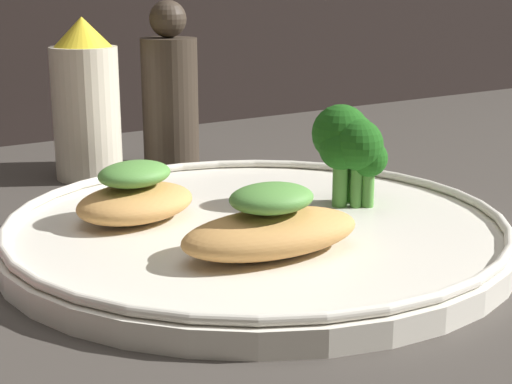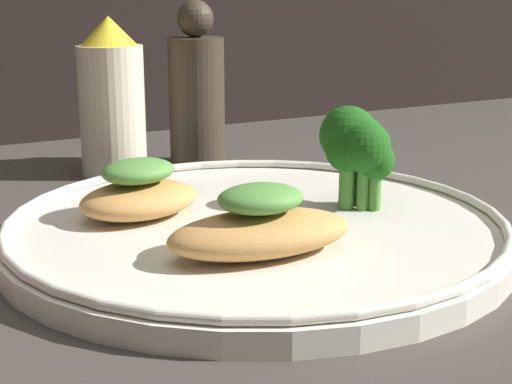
# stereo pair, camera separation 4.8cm
# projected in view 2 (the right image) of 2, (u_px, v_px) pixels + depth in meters

# --- Properties ---
(ground_plane) EXTENTS (1.80, 1.80, 0.01)m
(ground_plane) POSITION_uv_depth(u_px,v_px,m) (256.00, 252.00, 0.49)
(ground_plane) COLOR #3D3833
(plate) EXTENTS (0.32, 0.32, 0.02)m
(plate) POSITION_uv_depth(u_px,v_px,m) (256.00, 229.00, 0.49)
(plate) COLOR silver
(plate) RESTS_ON ground_plane
(grilled_meat_front) EXTENTS (0.11, 0.06, 0.04)m
(grilled_meat_front) POSITION_uv_depth(u_px,v_px,m) (260.00, 227.00, 0.43)
(grilled_meat_front) COLOR tan
(grilled_meat_front) RESTS_ON plate
(grilled_meat_middle) EXTENTS (0.09, 0.08, 0.04)m
(grilled_meat_middle) POSITION_uv_depth(u_px,v_px,m) (139.00, 193.00, 0.50)
(grilled_meat_middle) COLOR tan
(grilled_meat_middle) RESTS_ON plate
(broccoli_bunch) EXTENTS (0.05, 0.05, 0.07)m
(broccoli_bunch) POSITION_uv_depth(u_px,v_px,m) (359.00, 146.00, 0.51)
(broccoli_bunch) COLOR #4C8E38
(broccoli_bunch) RESTS_ON plate
(sauce_bottle) EXTENTS (0.06, 0.06, 0.13)m
(sauce_bottle) POSITION_uv_depth(u_px,v_px,m) (112.00, 100.00, 0.66)
(sauce_bottle) COLOR beige
(sauce_bottle) RESTS_ON ground_plane
(pepper_grinder) EXTENTS (0.05, 0.05, 0.14)m
(pepper_grinder) POSITION_uv_depth(u_px,v_px,m) (197.00, 93.00, 0.69)
(pepper_grinder) COLOR #382D23
(pepper_grinder) RESTS_ON ground_plane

